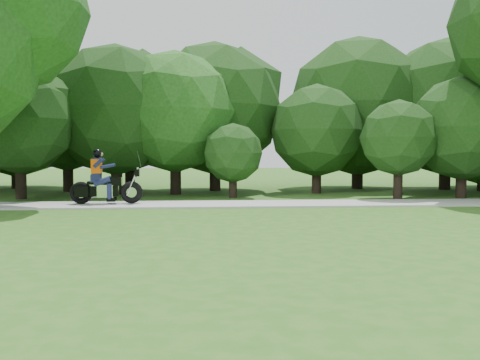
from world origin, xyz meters
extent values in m
plane|color=#275B1A|center=(0.00, 0.00, 0.00)|extent=(100.00, 100.00, 0.00)
cube|color=#969691|center=(0.00, 8.00, 0.03)|extent=(60.00, 2.20, 0.06)
cylinder|color=black|center=(-9.55, 10.88, 0.82)|extent=(0.41, 0.41, 1.65)
sphere|color=#143510|center=(-9.55, 10.88, 2.99)|extent=(4.13, 4.13, 4.13)
cylinder|color=black|center=(2.24, 12.84, 0.70)|extent=(0.40, 0.40, 1.41)
sphere|color=#143510|center=(2.24, 12.84, 2.71)|extent=(4.01, 4.01, 4.01)
cylinder|color=black|center=(-3.81, 12.79, 0.90)|extent=(0.46, 0.46, 1.80)
sphere|color=#214914|center=(-3.81, 12.79, 3.48)|extent=(5.15, 5.15, 5.15)
cylinder|color=black|center=(-1.51, 10.80, 0.49)|extent=(0.32, 0.32, 0.99)
sphere|color=#143510|center=(-1.51, 10.80, 1.74)|extent=(2.33, 2.33, 2.33)
cylinder|color=black|center=(4.88, 15.64, 0.90)|extent=(0.54, 0.54, 1.80)
sphere|color=#143510|center=(4.88, 15.64, 3.99)|extent=(6.75, 6.75, 6.75)
cylinder|color=black|center=(-2.09, 14.76, 0.90)|extent=(0.51, 0.51, 1.80)
sphere|color=#143510|center=(-2.09, 14.76, 3.79)|extent=(6.11, 6.11, 6.11)
cylinder|color=black|center=(-5.97, 14.80, 0.86)|extent=(0.44, 0.44, 1.73)
sphere|color=#143510|center=(-5.97, 14.80, 3.32)|extent=(4.89, 4.89, 4.89)
cylinder|color=black|center=(-11.70, 17.00, 0.90)|extent=(0.56, 0.56, 1.80)
sphere|color=#143510|center=(-11.70, 17.00, 4.15)|extent=(7.23, 7.23, 7.23)
cylinder|color=black|center=(-6.29, 12.93, 0.87)|extent=(0.48, 0.48, 1.75)
sphere|color=#143510|center=(-6.29, 12.93, 3.55)|extent=(5.53, 5.53, 5.53)
cylinder|color=black|center=(7.32, 10.09, 0.70)|extent=(0.40, 0.40, 1.39)
sphere|color=#143510|center=(7.32, 10.09, 2.71)|extent=(4.05, 4.05, 4.05)
cylinder|color=black|center=(4.67, 9.75, 0.69)|extent=(0.34, 0.34, 1.38)
sphere|color=#143510|center=(4.67, 9.75, 2.32)|extent=(2.89, 2.89, 2.89)
cylinder|color=black|center=(8.84, 14.71, 0.90)|extent=(0.53, 0.53, 1.80)
sphere|color=#143510|center=(8.84, 14.71, 3.91)|extent=(6.51, 6.51, 6.51)
cylinder|color=black|center=(-8.71, 14.67, 0.90)|extent=(0.45, 0.45, 1.80)
sphere|color=#143510|center=(-8.71, 14.67, 3.45)|extent=(5.07, 5.07, 5.07)
sphere|color=#214914|center=(-8.74, 7.30, 6.20)|extent=(5.12, 5.12, 5.12)
torus|color=black|center=(-6.72, 8.11, 0.43)|extent=(0.75, 0.24, 0.74)
torus|color=black|center=(-5.08, 8.18, 0.43)|extent=(0.75, 0.24, 0.74)
cube|color=black|center=(-6.10, 8.14, 0.48)|extent=(1.19, 0.30, 0.34)
cube|color=silver|center=(-5.93, 8.15, 0.48)|extent=(0.52, 0.38, 0.42)
cube|color=black|center=(-5.67, 8.16, 0.80)|extent=(0.56, 0.34, 0.28)
cube|color=black|center=(-6.23, 8.13, 0.76)|extent=(0.57, 0.36, 0.11)
cylinder|color=silver|center=(-5.03, 8.18, 0.80)|extent=(0.42, 0.06, 0.95)
cylinder|color=silver|center=(-4.85, 8.19, 1.26)|extent=(0.07, 0.68, 0.04)
cube|color=black|center=(-6.66, 7.88, 0.48)|extent=(0.45, 0.15, 0.36)
cube|color=black|center=(-6.68, 8.35, 0.48)|extent=(0.45, 0.15, 0.36)
cube|color=#1A1F46|center=(-6.23, 8.13, 0.91)|extent=(0.33, 0.42, 0.25)
cube|color=#1A1F46|center=(-6.21, 8.14, 1.29)|extent=(0.29, 0.46, 0.59)
cube|color=#FF5905|center=(-6.21, 8.14, 1.31)|extent=(0.33, 0.50, 0.47)
sphere|color=black|center=(-6.17, 8.14, 1.74)|extent=(0.30, 0.30, 0.30)
camera|label=1|loc=(-2.81, -9.86, 1.78)|focal=40.00mm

